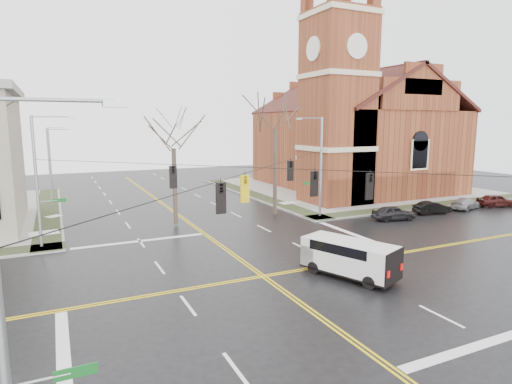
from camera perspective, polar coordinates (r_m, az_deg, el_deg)
name	(u,v)px	position (r m, az deg, el deg)	size (l,w,h in m)	color
ground	(263,276)	(24.78, 0.97, -11.17)	(120.00, 120.00, 0.00)	black
sidewalks	(263,275)	(24.75, 0.97, -11.01)	(80.00, 80.00, 0.17)	gray
road_markings	(263,276)	(24.78, 0.97, -11.16)	(100.00, 100.00, 0.01)	gold
church	(350,125)	(57.54, 12.38, 8.77)	(24.28, 27.48, 27.50)	brown
signal_pole_ne	(319,164)	(39.07, 8.44, 3.68)	(2.75, 0.22, 9.00)	gray
signal_pole_nw	(39,178)	(32.55, -26.95, 1.70)	(2.75, 0.22, 9.00)	gray
signal_pole_sw	(9,310)	(10.07, -30.05, -13.42)	(2.75, 0.22, 9.00)	gray
span_wires	(264,168)	(23.36, 1.01, 3.24)	(23.02, 23.02, 0.03)	black
traffic_signals	(269,183)	(22.86, 1.74, 1.21)	(8.21, 8.26, 1.30)	black
streetlight_north_a	(51,164)	(49.00, -25.68, 3.40)	(2.30, 0.20, 8.00)	gray
streetlight_north_b	(51,152)	(68.95, -25.66, 4.81)	(2.30, 0.20, 8.00)	gray
cargo_van	(346,255)	(25.01, 11.90, -8.23)	(3.98, 5.77, 2.06)	white
parked_car_a	(394,213)	(40.34, 17.86, -2.67)	(1.55, 3.85, 1.31)	black
parked_car_b	(432,208)	(44.42, 22.43, -1.94)	(1.27, 3.63, 1.20)	black
parked_car_c	(465,204)	(48.22, 26.15, -1.39)	(1.61, 3.96, 1.15)	#969699
parked_car_d	(496,200)	(51.07, 29.38, -0.99)	(1.57, 3.89, 1.33)	#401512
tree_nw_near	(173,143)	(36.07, -10.95, 6.39)	(4.00, 4.00, 9.60)	#3C2F26
tree_ne	(275,124)	(39.72, 2.61, 9.07)	(4.00, 4.00, 11.83)	#3C2F26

